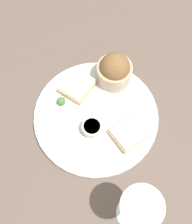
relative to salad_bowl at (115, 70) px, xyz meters
The scene contains 8 objects.
ground_plane 0.14m from the salad_bowl, 12.86° to the left, with size 4.00×4.00×0.00m, color brown.
dinner_plate 0.14m from the salad_bowl, 12.86° to the left, with size 0.34×0.34×0.01m.
salad_bowl is the anchor object (origin of this frame).
sauce_ramekin 0.17m from the salad_bowl, 15.43° to the left, with size 0.05×0.05×0.03m.
cheese_toast_near 0.18m from the salad_bowl, 48.94° to the left, with size 0.11×0.10×0.03m.
cheese_toast_far 0.11m from the salad_bowl, 35.99° to the right, with size 0.09×0.08×0.03m.
wine_glass 0.38m from the salad_bowl, 42.34° to the left, with size 0.09×0.09×0.16m.
garnish 0.17m from the salad_bowl, 24.72° to the right, with size 0.02×0.02×0.02m.
Camera 1 is at (0.25, 0.18, 0.72)m, focal length 45.00 mm.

